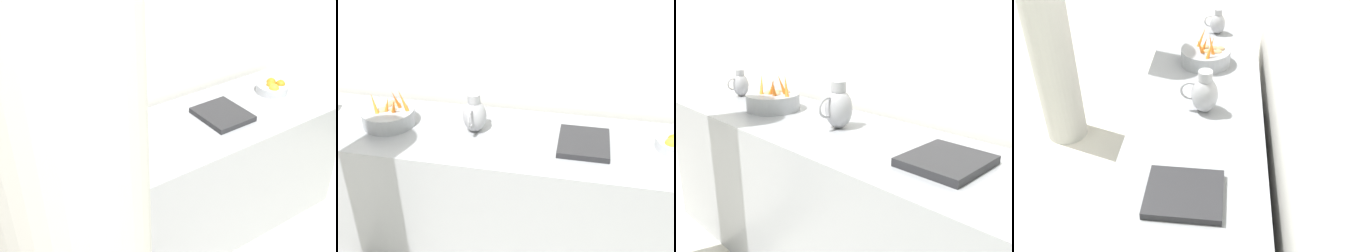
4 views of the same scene
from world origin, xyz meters
TOP-DOWN VIEW (x-y plane):
  - tile_wall_left at (-1.95, 0.67)m, footprint 0.10×9.47m
  - prep_counter at (-1.47, 0.17)m, footprint 0.73×2.86m
  - vegetable_colander at (-1.48, -0.52)m, footprint 0.33×0.33m
  - metal_pitcher_tall at (-1.50, 0.05)m, footprint 0.21×0.15m
  - metal_pitcher_short at (-1.54, -1.02)m, footprint 0.16×0.11m
  - counter_sink_basin at (-1.46, 0.73)m, footprint 0.34×0.30m

SIDE VIEW (x-z plane):
  - prep_counter at x=-1.47m, z-range 0.00..0.89m
  - counter_sink_basin at x=-1.46m, z-range 0.89..0.92m
  - vegetable_colander at x=-1.48m, z-range 0.83..1.06m
  - metal_pitcher_short at x=-1.54m, z-range 0.88..1.07m
  - metal_pitcher_tall at x=-1.50m, z-range 0.88..1.13m
  - tile_wall_left at x=-1.95m, z-range 0.00..3.00m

